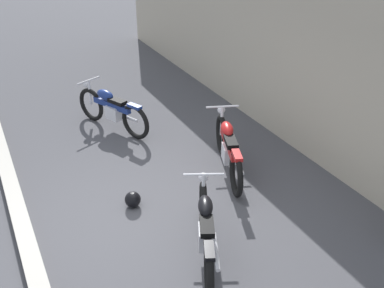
% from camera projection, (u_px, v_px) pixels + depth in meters
% --- Properties ---
extents(ground_plane, '(40.00, 40.00, 0.00)m').
position_uv_depth(ground_plane, '(137.00, 219.00, 6.74)').
color(ground_plane, '#47474C').
extents(building_wall, '(18.00, 0.30, 3.25)m').
position_uv_depth(building_wall, '(340.00, 77.00, 7.36)').
color(building_wall, '#B2A893').
rests_on(building_wall, ground_plane).
extents(curb_strip, '(18.00, 0.24, 0.12)m').
position_uv_depth(curb_strip, '(28.00, 248.00, 6.11)').
color(curb_strip, '#B7B2A8').
rests_on(curb_strip, ground_plane).
extents(helmet, '(0.25, 0.25, 0.25)m').
position_uv_depth(helmet, '(133.00, 199.00, 6.97)').
color(helmet, black).
rests_on(helmet, ground_plane).
extents(motorcycle_blue, '(1.87, 0.98, 0.90)m').
position_uv_depth(motorcycle_blue, '(112.00, 109.00, 9.15)').
color(motorcycle_blue, black).
rests_on(motorcycle_blue, ground_plane).
extents(motorcycle_black, '(1.83, 0.99, 0.89)m').
position_uv_depth(motorcycle_black, '(206.00, 230.00, 5.86)').
color(motorcycle_black, black).
rests_on(motorcycle_black, ground_plane).
extents(motorcycle_red, '(1.99, 0.91, 0.93)m').
position_uv_depth(motorcycle_red, '(228.00, 148.00, 7.71)').
color(motorcycle_red, black).
rests_on(motorcycle_red, ground_plane).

